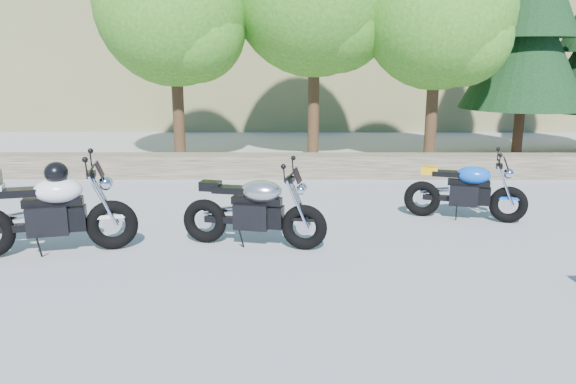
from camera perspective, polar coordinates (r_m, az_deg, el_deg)
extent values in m
plane|color=#949499|center=(6.98, -1.70, -7.93)|extent=(90.00, 90.00, 0.00)
cube|color=#4B4132|center=(12.21, -0.82, 2.68)|extent=(22.00, 0.55, 0.50)
cylinder|color=#382314|center=(14.00, -11.12, 9.04)|extent=(0.28, 0.28, 3.02)
sphere|color=#2B771A|center=(14.02, -11.56, 18.31)|extent=(3.67, 3.67, 3.67)
sphere|color=#2B771A|center=(13.59, -9.54, 15.81)|extent=(2.38, 2.38, 2.38)
cylinder|color=#382314|center=(14.13, 2.62, 10.00)|extent=(0.28, 0.28, 3.36)
sphere|color=#2B771A|center=(13.86, 4.92, 17.34)|extent=(2.64, 2.64, 2.64)
cylinder|color=#382314|center=(13.95, 14.42, 8.62)|extent=(0.28, 0.28, 2.91)
sphere|color=#2B771A|center=(13.94, 14.97, 17.59)|extent=(3.54, 3.54, 3.54)
sphere|color=#2B771A|center=(13.75, 17.21, 14.90)|extent=(2.29, 2.29, 2.29)
cylinder|color=#382314|center=(15.92, 22.48, 7.23)|extent=(0.26, 0.26, 2.16)
cone|color=black|center=(15.86, 23.08, 13.69)|extent=(3.17, 3.17, 3.24)
torus|color=black|center=(7.60, 1.66, -3.59)|extent=(0.65, 0.28, 0.63)
torus|color=black|center=(7.97, -8.44, -2.93)|extent=(0.65, 0.28, 0.63)
cylinder|color=silver|center=(7.60, 1.66, -3.59)|extent=(0.22, 0.08, 0.22)
cylinder|color=silver|center=(7.97, -8.44, -2.93)|extent=(0.22, 0.08, 0.22)
cube|color=black|center=(7.73, -3.67, -2.42)|extent=(0.52, 0.39, 0.35)
cube|color=black|center=(7.65, -3.19, -0.89)|extent=(0.71, 0.29, 0.10)
ellipsoid|color=#A7A7AB|center=(7.60, -2.71, 0.09)|extent=(0.63, 0.49, 0.30)
cube|color=black|center=(7.72, -5.82, 0.25)|extent=(0.53, 0.31, 0.09)
cube|color=black|center=(7.81, -7.89, 0.63)|extent=(0.31, 0.25, 0.13)
cylinder|color=black|center=(7.46, 0.20, 1.64)|extent=(0.16, 0.64, 0.03)
sphere|color=silver|center=(7.47, 1.39, 0.33)|extent=(0.18, 0.18, 0.18)
torus|color=black|center=(7.97, -17.42, -3.20)|extent=(0.71, 0.33, 0.69)
cylinder|color=silver|center=(7.97, -17.42, -3.20)|extent=(0.24, 0.10, 0.24)
cube|color=black|center=(8.04, -23.15, -2.59)|extent=(0.58, 0.44, 0.39)
cube|color=black|center=(7.96, -22.77, -0.93)|extent=(0.77, 0.35, 0.11)
ellipsoid|color=silver|center=(7.92, -22.34, 0.15)|extent=(0.70, 0.55, 0.33)
cube|color=black|center=(8.01, -25.67, -0.04)|extent=(0.58, 0.36, 0.10)
cylinder|color=black|center=(7.81, -19.39, 2.09)|extent=(0.20, 0.70, 0.03)
sphere|color=silver|center=(7.83, -18.04, 0.85)|extent=(0.19, 0.19, 0.19)
ellipsoid|color=black|center=(7.87, -22.49, 1.82)|extent=(0.37, 0.38, 0.29)
torus|color=black|center=(9.48, 21.47, -1.20)|extent=(0.61, 0.31, 0.59)
torus|color=black|center=(9.46, 13.46, -0.66)|extent=(0.61, 0.31, 0.59)
cylinder|color=silver|center=(9.48, 21.47, -1.20)|extent=(0.20, 0.09, 0.20)
cylinder|color=silver|center=(9.46, 13.46, -0.66)|extent=(0.20, 0.09, 0.20)
cube|color=black|center=(9.42, 17.41, -0.27)|extent=(0.50, 0.39, 0.33)
cube|color=black|center=(9.38, 17.89, 0.90)|extent=(0.66, 0.32, 0.09)
ellipsoid|color=blue|center=(9.35, 18.34, 1.64)|extent=(0.61, 0.49, 0.28)
cube|color=black|center=(9.35, 15.86, 1.81)|extent=(0.50, 0.32, 0.08)
cube|color=#F2AF0C|center=(9.35, 14.19, 2.15)|extent=(0.30, 0.25, 0.12)
cylinder|color=black|center=(9.33, 20.69, 2.76)|extent=(0.20, 0.59, 0.03)
sphere|color=silver|center=(9.37, 21.51, 1.76)|extent=(0.17, 0.17, 0.17)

